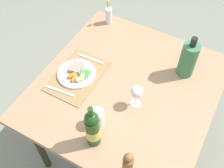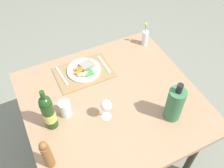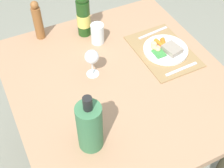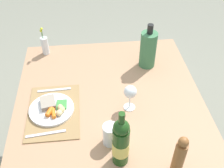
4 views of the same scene
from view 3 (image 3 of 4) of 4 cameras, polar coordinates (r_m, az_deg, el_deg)
The scene contains 11 objects.
ground_plane at distance 2.22m, azimuth 0.94°, elevation -12.97°, with size 8.00×8.00×0.00m, color gray.
dining_table at distance 1.64m, azimuth 1.24°, elevation -0.76°, with size 1.15×1.08×0.78m.
placemat at distance 1.76m, azimuth 9.34°, elevation 5.99°, with size 0.41×0.28×0.01m, color #977549.
dinner_plate at distance 1.75m, azimuth 9.75°, elevation 6.35°, with size 0.25×0.25×0.04m.
fork at distance 1.66m, azimuth 12.61°, elevation 2.70°, with size 0.02×0.20×0.01m, color silver.
knife at distance 1.87m, azimuth 7.54°, elevation 9.30°, with size 0.01×0.20×0.01m, color silver.
wine_glass at distance 1.53m, azimuth -3.73°, elevation 4.84°, with size 0.07×0.07×0.16m.
pepper_mill at distance 1.81m, azimuth -13.47°, elevation 11.21°, with size 0.05×0.05×0.24m.
wine_bottle at distance 1.79m, azimuth -5.29°, elevation 12.61°, with size 0.08×0.08×0.32m.
cooler_bottle at distance 1.25m, azimuth -4.11°, elevation -7.77°, with size 0.11×0.11×0.30m.
water_tumbler at distance 1.77m, azimuth -2.68°, elevation 9.01°, with size 0.07×0.07×0.12m.
Camera 3 is at (-0.96, 0.51, 1.93)m, focal length 49.86 mm.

